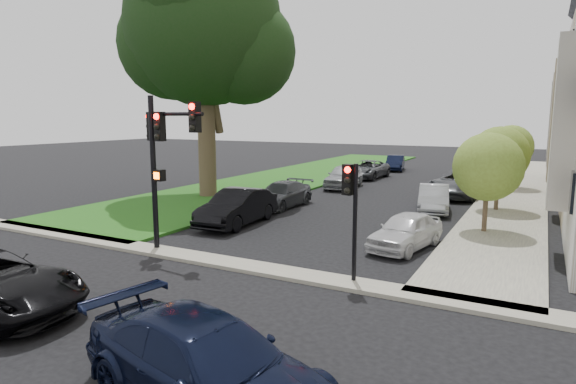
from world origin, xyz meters
The scene contains 21 objects.
ground centered at (0.00, 0.00, 0.00)m, with size 140.00×140.00×0.00m, color black.
grass_strip centered at (-9.00, 24.00, 0.06)m, with size 8.00×44.00×0.12m, color #215B19.
sidewalk_right centered at (6.75, 24.00, 0.06)m, with size 3.50×44.00×0.12m, color gray.
sidewalk_cross centered at (0.00, 2.00, 0.06)m, with size 60.00×1.00×0.12m, color gray.
eucalyptus centered at (-9.33, 12.33, 9.69)m, with size 10.01×9.09×14.19m.
small_tree_a centered at (6.20, 10.30, 2.73)m, with size 2.74×2.74×4.10m.
small_tree_b centered at (6.20, 15.54, 2.83)m, with size 2.84×2.84×4.26m.
small_tree_c centered at (6.20, 24.19, 2.79)m, with size 2.80×2.80×4.19m.
traffic_signal_main centered at (-3.37, 2.24, 3.74)m, with size 2.66×0.69×5.42m.
traffic_signal_secondary centered at (3.49, 2.19, 2.40)m, with size 0.46×0.37×3.43m.
car_cross_far centered at (3.55, -4.47, 0.73)m, with size 2.05×5.04×1.46m, color black.
car_parked_0 centered at (3.94, 6.61, 0.65)m, with size 1.54×3.83×1.31m, color silver.
car_parked_1 centered at (3.42, 14.08, 0.67)m, with size 1.42×4.06×1.34m, color #999BA0.
car_parked_2 centered at (3.94, 19.53, 0.80)m, with size 2.66×5.76×1.60m, color #3F4247.
car_parked_3 centered at (3.71, 24.22, 0.72)m, with size 1.70×4.21×1.44m, color maroon.
car_parked_4 centered at (3.93, 30.13, 0.78)m, with size 2.18×5.37×1.56m, color black.
car_parked_5 centered at (-3.59, 7.00, 0.78)m, with size 1.66×4.75×1.56m, color black.
car_parked_6 centered at (-3.91, 11.61, 0.66)m, with size 1.85×4.55×1.32m, color #3F4247.
car_parked_7 centered at (-3.54, 19.58, 0.78)m, with size 1.85×4.60×1.57m, color #999BA0.
car_parked_8 centered at (-3.85, 25.31, 0.69)m, with size 2.29×4.96×1.38m, color #3F4247.
car_parked_9 centered at (-3.46, 31.78, 0.67)m, with size 1.41×4.04×1.33m, color black.
Camera 1 is at (8.12, -10.25, 4.70)m, focal length 30.00 mm.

